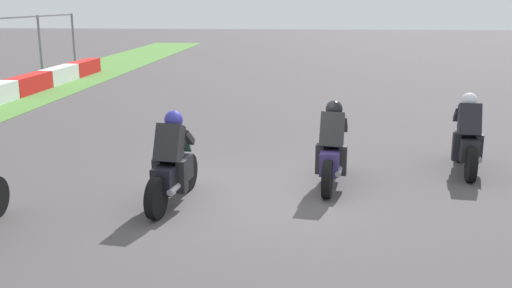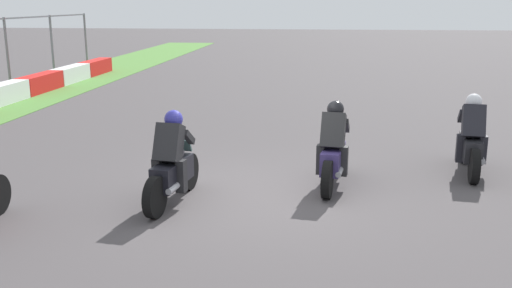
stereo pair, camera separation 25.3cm
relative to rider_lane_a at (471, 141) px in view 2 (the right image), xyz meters
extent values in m
plane|color=#494445|center=(-1.76, 3.87, -0.62)|extent=(120.00, 120.00, 0.00)
cube|color=silver|center=(6.08, 12.94, -0.30)|extent=(2.56, 0.60, 0.64)
cube|color=red|center=(8.69, 12.94, -0.30)|extent=(2.56, 0.60, 0.64)
cube|color=silver|center=(11.30, 12.94, -0.30)|extent=(2.56, 0.60, 0.64)
cube|color=red|center=(13.91, 12.94, -0.30)|extent=(2.56, 0.60, 0.64)
cylinder|color=slate|center=(8.93, 14.22, 0.70)|extent=(0.10, 0.10, 2.64)
cylinder|color=slate|center=(12.50, 14.22, 0.70)|extent=(0.10, 0.10, 2.64)
cylinder|color=slate|center=(16.06, 14.22, 0.70)|extent=(0.10, 0.10, 2.64)
cylinder|color=black|center=(0.70, -0.08, -0.30)|extent=(0.65, 0.22, 0.64)
cylinder|color=black|center=(-0.69, 0.09, -0.30)|extent=(0.65, 0.22, 0.64)
cube|color=black|center=(0.00, 0.00, -0.12)|extent=(1.13, 0.45, 0.40)
ellipsoid|color=black|center=(0.10, -0.01, 0.18)|extent=(0.51, 0.36, 0.24)
cube|color=red|center=(-0.50, 0.06, -0.10)|extent=(0.08, 0.17, 0.08)
cylinder|color=#A5A5AD|center=(-0.36, -0.12, -0.25)|extent=(0.43, 0.15, 0.10)
cube|color=black|center=(-0.10, 0.01, 0.40)|extent=(0.53, 0.46, 0.66)
sphere|color=silver|center=(0.12, -0.01, 0.74)|extent=(0.33, 0.33, 0.30)
cube|color=#4C5E5B|center=(0.50, -0.06, 0.22)|extent=(0.19, 0.28, 0.23)
cube|color=black|center=(-0.09, 0.21, -0.12)|extent=(0.20, 0.16, 0.52)
cube|color=black|center=(-0.14, -0.18, -0.12)|extent=(0.20, 0.16, 0.52)
cube|color=black|center=(0.30, 0.15, 0.42)|extent=(0.39, 0.15, 0.31)
cube|color=black|center=(0.26, -0.21, 0.42)|extent=(0.39, 0.15, 0.31)
cylinder|color=black|center=(-0.39, 2.51, -0.30)|extent=(0.65, 0.23, 0.64)
cylinder|color=black|center=(-1.78, 2.71, -0.30)|extent=(0.65, 0.23, 0.64)
cube|color=#3D326A|center=(-1.09, 2.61, -0.12)|extent=(1.13, 0.47, 0.40)
ellipsoid|color=#3D326A|center=(-0.99, 2.59, 0.18)|extent=(0.52, 0.36, 0.24)
cube|color=red|center=(-1.59, 2.68, -0.10)|extent=(0.08, 0.17, 0.08)
cylinder|color=#A5A5AD|center=(-1.46, 2.50, -0.25)|extent=(0.43, 0.16, 0.10)
cube|color=#262627|center=(-1.19, 2.62, 0.40)|extent=(0.54, 0.46, 0.66)
sphere|color=black|center=(-0.97, 2.59, 0.74)|extent=(0.34, 0.34, 0.30)
cube|color=slate|center=(-0.59, 2.54, 0.22)|extent=(0.19, 0.28, 0.23)
cube|color=#262627|center=(-1.18, 2.82, -0.12)|extent=(0.20, 0.16, 0.52)
cube|color=#262627|center=(-1.23, 2.43, -0.12)|extent=(0.20, 0.16, 0.52)
cube|color=#262627|center=(-0.78, 2.75, 0.42)|extent=(0.40, 0.15, 0.31)
cube|color=#262627|center=(-0.84, 2.39, 0.42)|extent=(0.40, 0.15, 0.31)
cylinder|color=black|center=(-1.57, 5.10, -0.30)|extent=(0.65, 0.23, 0.64)
cylinder|color=black|center=(-2.96, 5.30, -0.30)|extent=(0.65, 0.23, 0.64)
cube|color=black|center=(-2.27, 5.20, -0.12)|extent=(1.13, 0.47, 0.40)
ellipsoid|color=black|center=(-2.17, 5.18, 0.18)|extent=(0.52, 0.36, 0.24)
cube|color=red|center=(-2.77, 5.27, -0.10)|extent=(0.08, 0.17, 0.08)
cylinder|color=#A5A5AD|center=(-2.64, 5.09, -0.25)|extent=(0.43, 0.16, 0.10)
cube|color=black|center=(-2.37, 5.21, 0.40)|extent=(0.54, 0.46, 0.66)
sphere|color=navy|center=(-2.15, 5.18, 0.74)|extent=(0.34, 0.34, 0.30)
cube|color=#42615D|center=(-1.77, 5.13, 0.22)|extent=(0.19, 0.28, 0.23)
cube|color=black|center=(-2.36, 5.41, -0.12)|extent=(0.20, 0.16, 0.52)
cube|color=black|center=(-2.41, 5.02, -0.12)|extent=(0.20, 0.16, 0.52)
cube|color=black|center=(-1.96, 5.34, 0.42)|extent=(0.40, 0.15, 0.31)
cube|color=black|center=(-2.02, 4.98, 0.42)|extent=(0.40, 0.15, 0.31)
camera|label=1|loc=(-10.94, 3.11, 2.56)|focal=40.22mm
camera|label=2|loc=(-10.91, 2.86, 2.56)|focal=40.22mm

